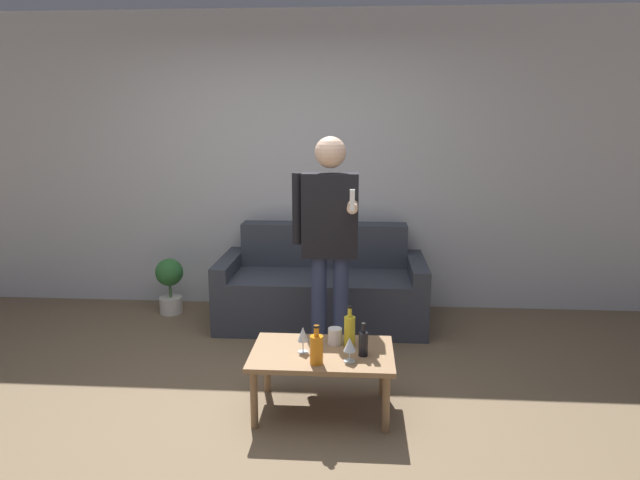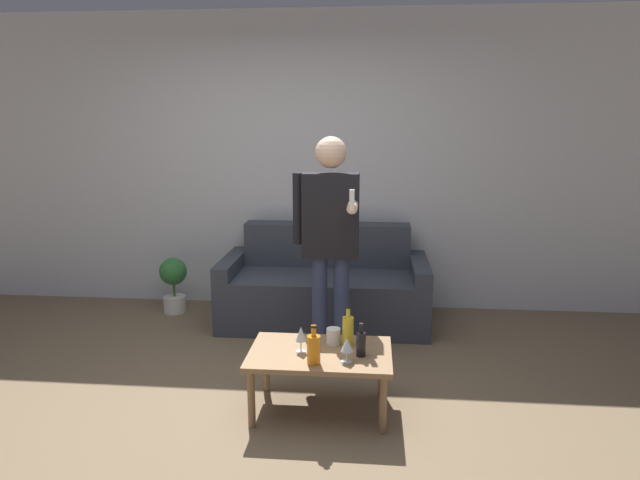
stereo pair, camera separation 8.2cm
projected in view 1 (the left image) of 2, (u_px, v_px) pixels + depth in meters
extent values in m
plane|color=#756047|center=(249.00, 420.00, 3.38)|extent=(16.00, 16.00, 0.00)
cube|color=silver|center=(291.00, 163.00, 5.26)|extent=(8.00, 0.06, 2.70)
cube|color=#383D47|center=(321.00, 302.00, 4.83)|extent=(1.48, 0.61, 0.45)
cube|color=#383D47|center=(324.00, 268.00, 5.21)|extent=(1.48, 0.24, 0.83)
cube|color=#383D47|center=(230.00, 289.00, 4.99)|extent=(0.14, 0.84, 0.58)
cube|color=#383D47|center=(416.00, 293.00, 4.88)|extent=(0.14, 0.84, 0.58)
cube|color=#8E6B47|center=(322.00, 354.00, 3.42)|extent=(0.85, 0.56, 0.03)
cylinder|color=#8E6B47|center=(254.00, 399.00, 3.27)|extent=(0.04, 0.04, 0.35)
cylinder|color=#8E6B47|center=(386.00, 404.00, 3.21)|extent=(0.04, 0.04, 0.35)
cylinder|color=#8E6B47|center=(267.00, 365.00, 3.71)|extent=(0.04, 0.04, 0.35)
cylinder|color=#8E6B47|center=(383.00, 369.00, 3.66)|extent=(0.04, 0.04, 0.35)
cylinder|color=black|center=(363.00, 344.00, 3.35)|extent=(0.06, 0.06, 0.15)
cylinder|color=black|center=(364.00, 328.00, 3.33)|extent=(0.02, 0.02, 0.06)
cylinder|color=black|center=(364.00, 324.00, 3.32)|extent=(0.02, 0.02, 0.01)
cylinder|color=yellow|center=(350.00, 331.00, 3.50)|extent=(0.07, 0.07, 0.18)
cylinder|color=yellow|center=(350.00, 312.00, 3.47)|extent=(0.03, 0.03, 0.07)
cylinder|color=black|center=(350.00, 307.00, 3.47)|extent=(0.03, 0.03, 0.01)
cylinder|color=orange|center=(316.00, 350.00, 3.23)|extent=(0.08, 0.08, 0.17)
cylinder|color=orange|center=(316.00, 331.00, 3.21)|extent=(0.03, 0.03, 0.06)
cylinder|color=black|center=(316.00, 326.00, 3.21)|extent=(0.03, 0.03, 0.01)
cylinder|color=silver|center=(349.00, 361.00, 3.28)|extent=(0.07, 0.07, 0.01)
cylinder|color=silver|center=(349.00, 356.00, 3.27)|extent=(0.01, 0.01, 0.06)
cone|color=silver|center=(350.00, 344.00, 3.26)|extent=(0.07, 0.07, 0.08)
cylinder|color=silver|center=(303.00, 352.00, 3.41)|extent=(0.06, 0.06, 0.01)
cylinder|color=silver|center=(303.00, 346.00, 3.40)|extent=(0.01, 0.01, 0.07)
cone|color=silver|center=(303.00, 334.00, 3.39)|extent=(0.06, 0.06, 0.09)
cylinder|color=white|center=(335.00, 336.00, 3.52)|extent=(0.09, 0.09, 0.10)
cylinder|color=navy|center=(319.00, 309.00, 4.14)|extent=(0.11, 0.11, 0.79)
cylinder|color=navy|center=(341.00, 309.00, 4.13)|extent=(0.11, 0.11, 0.79)
cube|color=black|center=(330.00, 215.00, 4.00)|extent=(0.39, 0.17, 0.59)
sphere|color=beige|center=(330.00, 152.00, 3.90)|extent=(0.22, 0.22, 0.22)
cylinder|color=black|center=(297.00, 209.00, 4.00)|extent=(0.07, 0.07, 0.50)
cylinder|color=beige|center=(353.00, 206.00, 3.84)|extent=(0.07, 0.26, 0.07)
cube|color=white|center=(352.00, 200.00, 3.67)|extent=(0.03, 0.03, 0.14)
cylinder|color=silver|center=(171.00, 305.00, 5.23)|extent=(0.20, 0.20, 0.15)
cylinder|color=#476B38|center=(170.00, 289.00, 5.20)|extent=(0.02, 0.02, 0.15)
sphere|color=#337A38|center=(169.00, 272.00, 5.17)|extent=(0.25, 0.25, 0.25)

